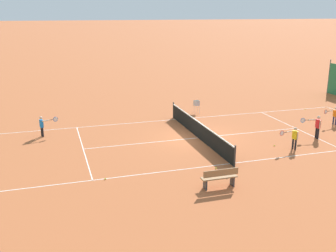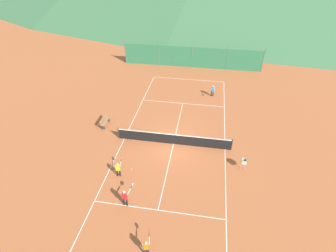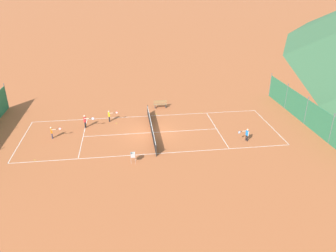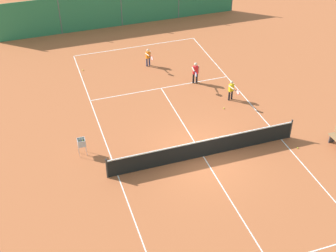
# 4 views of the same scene
# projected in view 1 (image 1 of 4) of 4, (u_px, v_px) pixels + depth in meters

# --- Properties ---
(ground_plane) EXTENTS (600.00, 600.00, 0.00)m
(ground_plane) POSITION_uv_depth(u_px,v_px,m) (198.00, 138.00, 22.20)
(ground_plane) COLOR #B25B33
(court_line_markings) EXTENTS (8.25, 23.85, 0.01)m
(court_line_markings) POSITION_uv_depth(u_px,v_px,m) (198.00, 138.00, 22.20)
(court_line_markings) COLOR white
(court_line_markings) RESTS_ON ground
(tennis_net) EXTENTS (9.18, 0.08, 1.06)m
(tennis_net) POSITION_uv_depth(u_px,v_px,m) (198.00, 129.00, 22.06)
(tennis_net) COLOR #2D2D2D
(tennis_net) RESTS_ON ground
(player_far_service) EXTENTS (0.54, 1.05, 1.31)m
(player_far_service) POSITION_uv_depth(u_px,v_px,m) (317.00, 125.00, 21.90)
(player_far_service) COLOR black
(player_far_service) RESTS_ON ground
(player_far_baseline) EXTENTS (0.40, 1.03, 1.18)m
(player_far_baseline) POSITION_uv_depth(u_px,v_px,m) (294.00, 137.00, 20.17)
(player_far_baseline) COLOR black
(player_far_baseline) RESTS_ON ground
(player_near_service) EXTENTS (0.38, 1.01, 1.14)m
(player_near_service) POSITION_uv_depth(u_px,v_px,m) (335.00, 115.00, 24.54)
(player_near_service) COLOR #23284C
(player_near_service) RESTS_ON ground
(player_near_baseline) EXTENTS (0.39, 1.04, 1.19)m
(player_near_baseline) POSITION_uv_depth(u_px,v_px,m) (42.00, 125.00, 22.25)
(player_near_baseline) COLOR black
(player_near_baseline) RESTS_ON ground
(tennis_ball_near_corner) EXTENTS (0.07, 0.07, 0.07)m
(tennis_ball_near_corner) POSITION_uv_depth(u_px,v_px,m) (305.00, 109.00, 28.53)
(tennis_ball_near_corner) COLOR #CCE033
(tennis_ball_near_corner) RESTS_ON ground
(tennis_ball_mid_court) EXTENTS (0.07, 0.07, 0.07)m
(tennis_ball_mid_court) POSITION_uv_depth(u_px,v_px,m) (105.00, 179.00, 16.69)
(tennis_ball_mid_court) COLOR #CCE033
(tennis_ball_mid_court) RESTS_ON ground
(tennis_ball_service_box) EXTENTS (0.07, 0.07, 0.07)m
(tennis_ball_service_box) POSITION_uv_depth(u_px,v_px,m) (274.00, 146.00, 20.81)
(tennis_ball_service_box) COLOR #CCE033
(tennis_ball_service_box) RESTS_ON ground
(tennis_ball_alley_left) EXTENTS (0.07, 0.07, 0.07)m
(tennis_ball_alley_left) POSITION_uv_depth(u_px,v_px,m) (216.00, 168.00, 17.83)
(tennis_ball_alley_left) COLOR #CCE033
(tennis_ball_alley_left) RESTS_ON ground
(ball_hopper) EXTENTS (0.36, 0.36, 0.89)m
(ball_hopper) POSITION_uv_depth(u_px,v_px,m) (196.00, 104.00, 27.42)
(ball_hopper) COLOR #B7B7BC
(ball_hopper) RESTS_ON ground
(courtside_bench) EXTENTS (0.36, 1.50, 0.84)m
(courtside_bench) POSITION_uv_depth(u_px,v_px,m) (220.00, 177.00, 15.81)
(courtside_bench) COLOR olive
(courtside_bench) RESTS_ON ground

